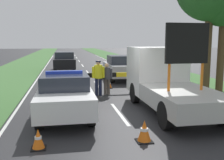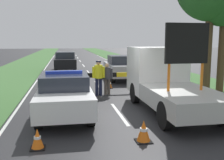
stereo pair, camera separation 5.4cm
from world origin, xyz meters
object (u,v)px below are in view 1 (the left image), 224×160
at_px(traffic_cone_behind_barrier, 134,84).
at_px(work_truck, 165,79).
at_px(traffic_cone_centre_front, 38,139).
at_px(queued_car_sedan_black, 64,61).
at_px(queued_car_sedan_silver, 120,67).
at_px(pedestrian_civilian, 107,76).
at_px(traffic_cone_near_police, 109,84).
at_px(police_officer, 98,75).
at_px(traffic_cone_lane_edge, 144,131).
at_px(road_barrier, 106,76).
at_px(police_car, 65,93).
at_px(traffic_cone_near_truck, 152,85).

bearing_deg(traffic_cone_behind_barrier, work_truck, -88.88).
height_order(traffic_cone_centre_front, queued_car_sedan_black, queued_car_sedan_black).
height_order(traffic_cone_centre_front, queued_car_sedan_silver, queued_car_sedan_silver).
xyz_separation_m(pedestrian_civilian, queued_car_sedan_silver, (1.68, 4.62, -0.06)).
xyz_separation_m(pedestrian_civilian, traffic_cone_near_police, (0.41, 1.66, -0.67)).
xyz_separation_m(traffic_cone_centre_front, traffic_cone_behind_barrier, (4.52, 7.58, -0.00)).
distance_m(police_officer, traffic_cone_centre_front, 6.54).
bearing_deg(traffic_cone_behind_barrier, traffic_cone_lane_edge, -103.24).
bearing_deg(work_truck, traffic_cone_lane_edge, 61.95).
distance_m(road_barrier, queued_car_sedan_black, 10.37).
bearing_deg(police_officer, queued_car_sedan_black, -98.35).
bearing_deg(traffic_cone_centre_front, police_car, 77.26).
bearing_deg(police_car, traffic_cone_lane_edge, -59.03).
relative_size(traffic_cone_near_police, traffic_cone_behind_barrier, 0.97).
bearing_deg(traffic_cone_centre_front, traffic_cone_near_truck, 52.41).
bearing_deg(queued_car_sedan_black, queued_car_sedan_silver, 121.32).
height_order(work_truck, traffic_cone_behind_barrier, work_truck).
height_order(work_truck, traffic_cone_centre_front, work_truck).
bearing_deg(pedestrian_civilian, queued_car_sedan_silver, 44.21).
bearing_deg(queued_car_sedan_black, police_car, 89.79).
xyz_separation_m(road_barrier, traffic_cone_near_police, (0.38, 1.11, -0.61)).
height_order(road_barrier, queued_car_sedan_black, queued_car_sedan_black).
bearing_deg(police_officer, work_truck, 112.97).
distance_m(traffic_cone_centre_front, traffic_cone_lane_edge, 2.73).
bearing_deg(work_truck, traffic_cone_near_truck, -99.89).
height_order(pedestrian_civilian, traffic_cone_near_truck, pedestrian_civilian).
bearing_deg(queued_car_sedan_black, work_truck, 105.81).
bearing_deg(work_truck, traffic_cone_near_police, -71.29).
bearing_deg(queued_car_sedan_black, traffic_cone_lane_edge, 96.71).
bearing_deg(traffic_cone_centre_front, traffic_cone_lane_edge, -0.44).
distance_m(traffic_cone_centre_front, traffic_cone_near_truck, 8.74).
bearing_deg(road_barrier, traffic_cone_lane_edge, -98.37).
bearing_deg(queued_car_sedan_black, road_barrier, 101.41).
bearing_deg(traffic_cone_lane_edge, work_truck, 60.53).
bearing_deg(work_truck, pedestrian_civilian, -56.70).
height_order(police_car, traffic_cone_centre_front, police_car).
xyz_separation_m(police_car, traffic_cone_centre_front, (-0.68, -3.01, -0.55)).
bearing_deg(traffic_cone_behind_barrier, traffic_cone_near_police, 165.68).
height_order(work_truck, traffic_cone_lane_edge, work_truck).
xyz_separation_m(police_officer, traffic_cone_behind_barrier, (2.21, 1.51, -0.78)).
bearing_deg(queued_car_sedan_silver, queued_car_sedan_black, -58.68).
xyz_separation_m(traffic_cone_near_police, queued_car_sedan_silver, (1.28, 2.95, 0.61)).
bearing_deg(road_barrier, police_car, -126.87).
bearing_deg(traffic_cone_near_police, police_car, -116.77).
distance_m(police_car, pedestrian_civilian, 3.86).
height_order(road_barrier, traffic_cone_centre_front, road_barrier).
bearing_deg(pedestrian_civilian, traffic_cone_lane_edge, -115.96).
height_order(traffic_cone_lane_edge, queued_car_sedan_silver, queued_car_sedan_silver).
distance_m(traffic_cone_centre_front, queued_car_sedan_silver, 11.77).
distance_m(police_officer, pedestrian_civilian, 0.50).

